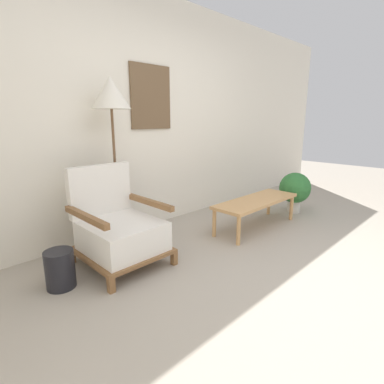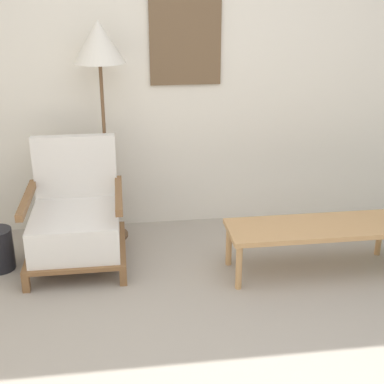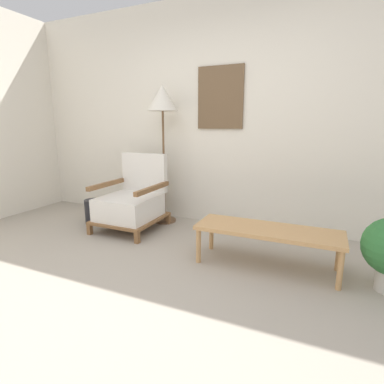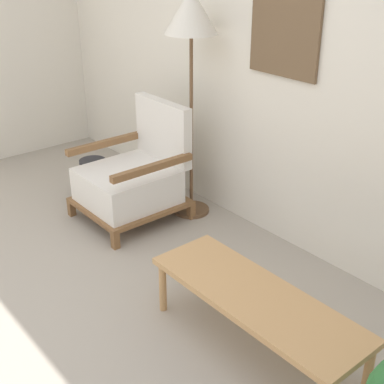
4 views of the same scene
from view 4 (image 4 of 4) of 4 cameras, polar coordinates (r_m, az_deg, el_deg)
ground_plane at (r=3.07m, az=-18.52°, el=-17.15°), size 14.00×14.00×0.00m
wall_back at (r=3.57m, az=11.24°, el=14.42°), size 8.00×0.09×2.70m
armchair at (r=4.16m, az=-6.26°, el=1.52°), size 0.70×0.75×0.89m
floor_lamp at (r=3.88m, az=-0.09°, el=17.51°), size 0.38×0.38×1.71m
coffee_table at (r=2.83m, az=6.82°, el=-11.47°), size 1.24×0.42×0.36m
vase at (r=4.66m, az=-10.43°, el=1.62°), size 0.22×0.22×0.31m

